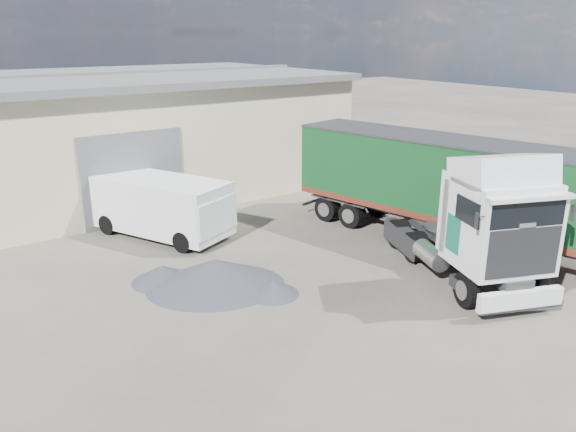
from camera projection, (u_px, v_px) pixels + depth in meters
ground at (341, 306)px, 15.39m from camera, size 120.00×120.00×0.00m
brick_boundary_wall at (448, 166)px, 25.95m from camera, size 0.35×26.00×2.50m
tractor_unit at (482, 229)px, 16.08m from camera, size 4.46×6.56×4.19m
box_trailer at (440, 179)px, 19.64m from camera, size 4.65×11.40×3.71m
panel_van at (166, 207)px, 20.35m from camera, size 4.08×5.63×2.13m
gravel_heap at (213, 274)px, 16.47m from camera, size 5.39×5.39×0.85m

